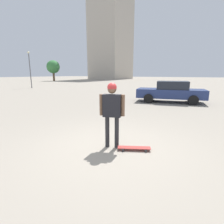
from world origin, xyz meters
name	(u,v)px	position (x,y,z in m)	size (l,w,h in m)	color
ground_plane	(112,147)	(0.00, 0.00, 0.00)	(220.00, 220.00, 0.00)	gray
person	(112,107)	(0.00, 0.00, 1.10)	(0.36, 0.62, 1.71)	#262628
skateboard	(134,148)	(-0.13, 0.59, 0.06)	(0.56, 0.83, 0.08)	#A5332D
car_parked_near	(171,91)	(-8.61, -0.63, 0.74)	(2.78, 4.75, 1.44)	navy
building_block_distant	(111,29)	(-54.65, -34.74, 18.20)	(14.04, 11.84, 36.40)	#B2A899
tree_distant	(53,67)	(-29.18, -37.28, 3.76)	(3.48, 3.48, 5.54)	brown
lamp_post	(30,66)	(-10.98, -20.07, 2.91)	(0.28, 0.28, 4.87)	#59595E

